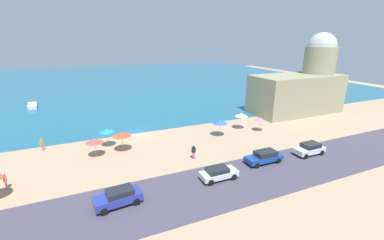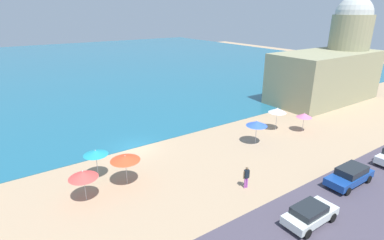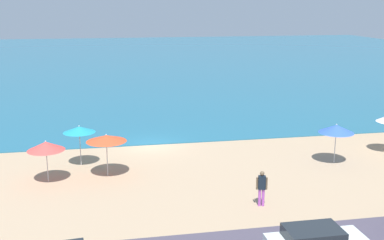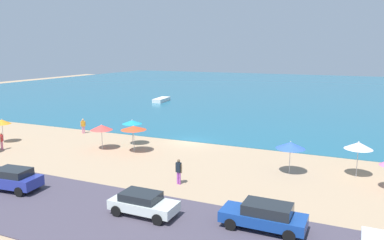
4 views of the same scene
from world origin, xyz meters
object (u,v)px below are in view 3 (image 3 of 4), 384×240
(beach_umbrella_3, at_px, (46,146))
(beach_umbrella_5, at_px, (106,138))
(bather_2, at_px, (262,186))
(beach_umbrella_1, at_px, (336,129))
(beach_umbrella_7, at_px, (79,129))

(beach_umbrella_3, bearing_deg, beach_umbrella_5, 6.08)
(beach_umbrella_5, height_order, bather_2, beach_umbrella_5)
(beach_umbrella_3, height_order, bather_2, beach_umbrella_3)
(beach_umbrella_3, relative_size, beach_umbrella_5, 0.96)
(beach_umbrella_5, bearing_deg, bather_2, -37.93)
(beach_umbrella_1, height_order, beach_umbrella_5, beach_umbrella_1)
(beach_umbrella_3, relative_size, beach_umbrella_7, 0.95)
(beach_umbrella_3, distance_m, bather_2, 12.14)
(beach_umbrella_5, bearing_deg, beach_umbrella_1, -1.19)
(beach_umbrella_3, height_order, beach_umbrella_5, beach_umbrella_5)
(beach_umbrella_1, relative_size, beach_umbrella_5, 1.00)
(beach_umbrella_5, relative_size, beach_umbrella_7, 0.99)
(beach_umbrella_5, xyz_separation_m, beach_umbrella_7, (-1.60, 2.22, 0.03))
(beach_umbrella_1, distance_m, beach_umbrella_7, 15.98)
(beach_umbrella_7, distance_m, bather_2, 12.17)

